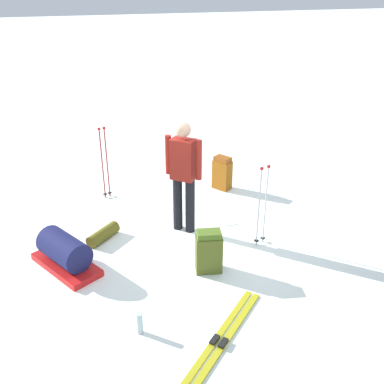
% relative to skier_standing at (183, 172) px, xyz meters
% --- Properties ---
extents(ground_plane, '(80.00, 80.00, 0.00)m').
position_rel_skier_standing_xyz_m(ground_plane, '(-0.08, 0.16, -0.95)').
color(ground_plane, white).
extents(skier_standing, '(0.44, 0.41, 1.70)m').
position_rel_skier_standing_xyz_m(skier_standing, '(0.00, 0.00, 0.00)').
color(skier_standing, black).
rests_on(skier_standing, ground_plane).
extents(ski_pair_near, '(1.47, 1.41, 0.05)m').
position_rel_skier_standing_xyz_m(ski_pair_near, '(0.30, 2.38, -0.94)').
color(ski_pair_near, '#ADA518').
rests_on(ski_pair_near, ground_plane).
extents(backpack_large_dark, '(0.34, 0.37, 0.61)m').
position_rel_skier_standing_xyz_m(backpack_large_dark, '(-1.06, -1.20, -0.66)').
color(backpack_large_dark, '#8F4D12').
rests_on(backpack_large_dark, ground_plane).
extents(backpack_bright, '(0.37, 0.27, 0.59)m').
position_rel_skier_standing_xyz_m(backpack_bright, '(-0.02, 1.11, -0.67)').
color(backpack_bright, '#4C551D').
rests_on(backpack_bright, ground_plane).
extents(ski_poles_planted_near, '(0.15, 0.10, 1.27)m').
position_rel_skier_standing_xyz_m(ski_poles_planted_near, '(0.97, -1.46, -0.25)').
color(ski_poles_planted_near, maroon).
rests_on(ski_poles_planted_near, ground_plane).
extents(ski_poles_planted_far, '(0.19, 0.11, 1.21)m').
position_rel_skier_standing_xyz_m(ski_poles_planted_far, '(-0.94, 0.69, -0.28)').
color(ski_poles_planted_far, '#B1BABF').
rests_on(ski_poles_planted_far, ground_plane).
extents(gear_sled, '(0.91, 1.12, 0.49)m').
position_rel_skier_standing_xyz_m(gear_sled, '(1.77, 0.50, -0.73)').
color(gear_sled, red).
rests_on(gear_sled, ground_plane).
extents(sleeping_mat_rolled, '(0.53, 0.50, 0.18)m').
position_rel_skier_standing_xyz_m(sleeping_mat_rolled, '(1.21, -0.06, -0.86)').
color(sleeping_mat_rolled, brown).
rests_on(sleeping_mat_rolled, ground_plane).
extents(thermos_bottle, '(0.07, 0.07, 0.26)m').
position_rel_skier_standing_xyz_m(thermos_bottle, '(1.06, 1.97, -0.82)').
color(thermos_bottle, '#A8BBC1').
rests_on(thermos_bottle, ground_plane).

